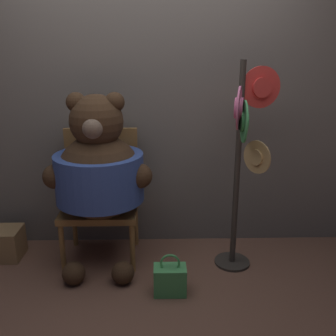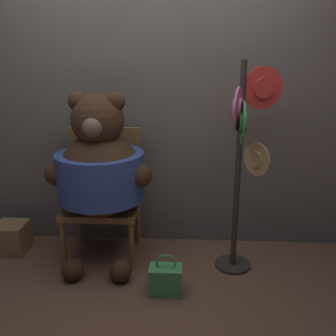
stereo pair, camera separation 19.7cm
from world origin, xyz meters
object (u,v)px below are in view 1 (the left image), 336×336
at_px(chair, 101,192).
at_px(hat_display_rack, 244,150).
at_px(teddy_bear, 99,172).
at_px(handbag_on_ground, 170,279).

relative_size(chair, hat_display_rack, 0.66).
distance_m(chair, teddy_bear, 0.29).
xyz_separation_m(teddy_bear, hat_display_rack, (1.06, -0.10, 0.18)).
height_order(chair, hat_display_rack, hat_display_rack).
height_order(chair, teddy_bear, teddy_bear).
distance_m(hat_display_rack, handbag_on_ground, 1.05).
xyz_separation_m(chair, teddy_bear, (0.02, -0.18, 0.23)).
xyz_separation_m(hat_display_rack, handbag_on_ground, (-0.54, -0.32, -0.85)).
bearing_deg(teddy_bear, handbag_on_ground, -38.41).
xyz_separation_m(chair, handbag_on_ground, (0.54, -0.59, -0.43)).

